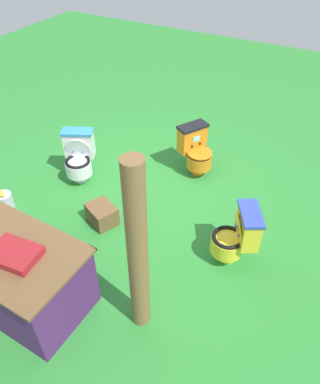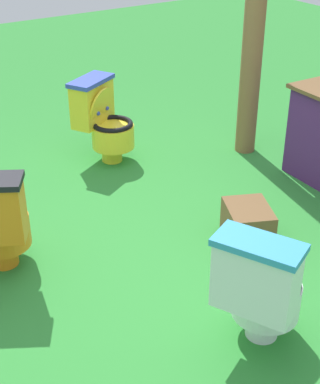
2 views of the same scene
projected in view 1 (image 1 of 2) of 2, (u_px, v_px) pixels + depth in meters
name	position (u px, v px, depth m)	size (l,w,h in m)	color
ground	(143.00, 195.00, 5.21)	(14.00, 14.00, 0.00)	#2D8433
toilet_white	(79.00, 156.00, 5.28)	(0.58, 0.62, 0.73)	white
toilet_orange	(196.00, 150.00, 5.40)	(0.63, 0.59, 0.73)	orange
toilet_yellow	(237.00, 236.00, 4.10)	(0.63, 0.59, 0.73)	yellow
vendor_table	(16.00, 274.00, 3.69)	(1.49, 0.91, 0.85)	#4C2360
wooden_post	(138.00, 254.00, 3.13)	(0.18, 0.18, 1.94)	brown
small_crate	(102.00, 214.00, 4.73)	(0.37, 0.29, 0.25)	brown
lemon_bucket	(5.00, 201.00, 4.94)	(0.22, 0.22, 0.28)	#B7B7BF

